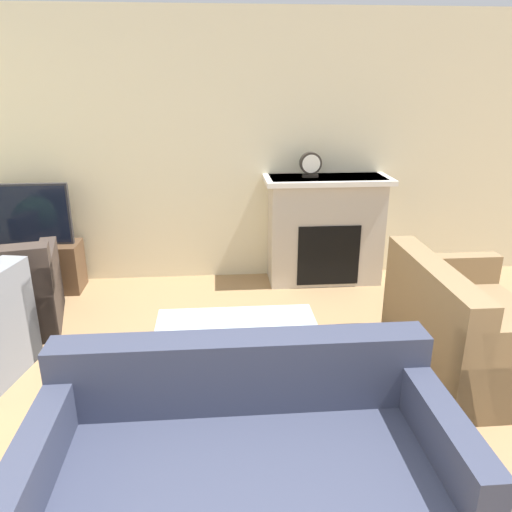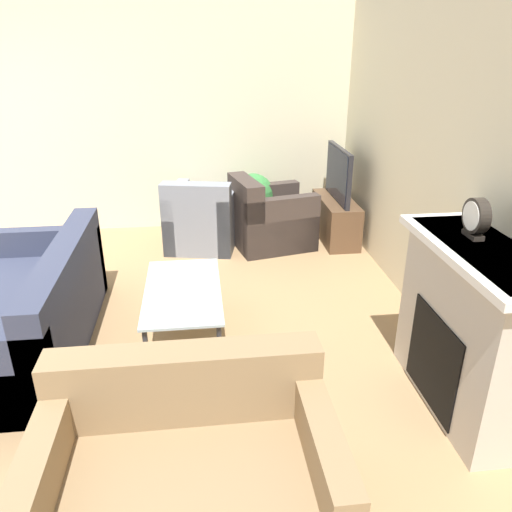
# 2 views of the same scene
# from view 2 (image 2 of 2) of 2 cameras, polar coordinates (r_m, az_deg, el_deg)

# --- Properties ---
(wall_back) EXTENTS (8.09, 0.06, 2.70)m
(wall_back) POSITION_cam_2_polar(r_m,az_deg,el_deg) (4.18, 20.83, 9.94)
(wall_back) COLOR beige
(wall_back) RESTS_ON ground_plane
(wall_left) EXTENTS (0.06, 7.26, 2.70)m
(wall_left) POSITION_cam_2_polar(r_m,az_deg,el_deg) (6.26, -9.42, 15.24)
(wall_left) COLOR beige
(wall_left) RESTS_ON ground_plane
(fireplace) EXTENTS (1.27, 0.50, 1.11)m
(fireplace) POSITION_cam_2_polar(r_m,az_deg,el_deg) (3.42, 23.43, -7.41)
(fireplace) COLOR #BCB2A3
(fireplace) RESTS_ON ground_plane
(tv_stand) EXTENTS (0.96, 0.37, 0.50)m
(tv_stand) POSITION_cam_2_polar(r_m,az_deg,el_deg) (6.04, 9.08, 4.17)
(tv_stand) COLOR brown
(tv_stand) RESTS_ON ground_plane
(tv) EXTENTS (0.88, 0.06, 0.61)m
(tv) POSITION_cam_2_polar(r_m,az_deg,el_deg) (5.88, 9.40, 9.24)
(tv) COLOR #232328
(tv) RESTS_ON tv_stand
(couch_sectional) EXTENTS (1.93, 0.98, 0.82)m
(couch_sectional) POSITION_cam_2_polar(r_m,az_deg,el_deg) (4.24, -24.78, -6.13)
(couch_sectional) COLOR #33384C
(couch_sectional) RESTS_ON ground_plane
(couch_loveseat) EXTENTS (0.93, 1.38, 0.82)m
(couch_loveseat) POSITION_cam_2_polar(r_m,az_deg,el_deg) (2.64, -7.70, -24.17)
(couch_loveseat) COLOR #8C704C
(couch_loveseat) RESTS_ON ground_plane
(armchair_by_window) EXTENTS (1.03, 0.92, 0.82)m
(armchair_by_window) POSITION_cam_2_polar(r_m,az_deg,el_deg) (5.81, -6.13, 4.05)
(armchair_by_window) COLOR gray
(armchair_by_window) RESTS_ON ground_plane
(armchair_accent) EXTENTS (0.88, 0.99, 0.82)m
(armchair_accent) POSITION_cam_2_polar(r_m,az_deg,el_deg) (5.75, 1.53, 4.00)
(armchair_accent) COLOR #3D332D
(armchair_accent) RESTS_ON ground_plane
(coffee_table) EXTENTS (1.12, 0.59, 0.44)m
(coffee_table) POSITION_cam_2_polar(r_m,az_deg,el_deg) (3.95, -8.35, -4.33)
(coffee_table) COLOR #333338
(coffee_table) RESTS_ON ground_plane
(potted_plant) EXTENTS (0.49, 0.49, 0.77)m
(potted_plant) POSITION_cam_2_polar(r_m,az_deg,el_deg) (6.00, -0.33, 6.59)
(potted_plant) COLOR beige
(potted_plant) RESTS_ON ground_plane
(mantel_clock) EXTENTS (0.22, 0.07, 0.25)m
(mantel_clock) POSITION_cam_2_polar(r_m,az_deg,el_deg) (3.29, 23.84, 4.06)
(mantel_clock) COLOR #28231E
(mantel_clock) RESTS_ON fireplace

